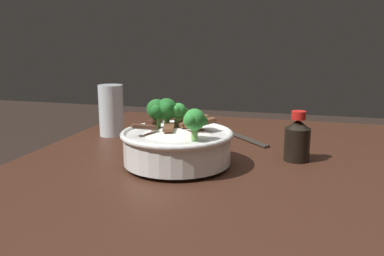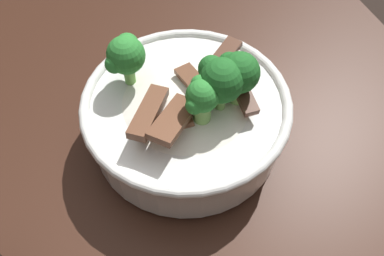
{
  "view_description": "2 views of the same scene",
  "coord_description": "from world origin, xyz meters",
  "px_view_note": "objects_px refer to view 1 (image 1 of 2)",
  "views": [
    {
      "loc": [
        0.78,
        0.16,
        1.06
      ],
      "look_at": [
        -0.07,
        -0.08,
        0.86
      ],
      "focal_mm": 38.35,
      "sensor_mm": 36.0,
      "label": 1
    },
    {
      "loc": [
        -0.28,
        -0.01,
        1.19
      ],
      "look_at": [
        -0.05,
        -0.09,
        0.85
      ],
      "focal_mm": 36.6,
      "sensor_mm": 36.0,
      "label": 2
    }
  ],
  "objects_px": {
    "rice_bowl": "(177,142)",
    "soy_sauce_bottle": "(297,139)",
    "drinking_glass": "(111,114)",
    "chopsticks_pair": "(241,137)"
  },
  "relations": [
    {
      "from": "rice_bowl",
      "to": "soy_sauce_bottle",
      "type": "relative_size",
      "value": 2.14
    },
    {
      "from": "rice_bowl",
      "to": "drinking_glass",
      "type": "distance_m",
      "value": 0.33
    },
    {
      "from": "drinking_glass",
      "to": "chopsticks_pair",
      "type": "distance_m",
      "value": 0.36
    },
    {
      "from": "drinking_glass",
      "to": "chopsticks_pair",
      "type": "relative_size",
      "value": 0.77
    },
    {
      "from": "chopsticks_pair",
      "to": "soy_sauce_bottle",
      "type": "relative_size",
      "value": 1.64
    },
    {
      "from": "chopsticks_pair",
      "to": "soy_sauce_bottle",
      "type": "bearing_deg",
      "value": 41.29
    },
    {
      "from": "rice_bowl",
      "to": "drinking_glass",
      "type": "height_order",
      "value": "same"
    },
    {
      "from": "chopsticks_pair",
      "to": "soy_sauce_bottle",
      "type": "distance_m",
      "value": 0.23
    },
    {
      "from": "chopsticks_pair",
      "to": "soy_sauce_bottle",
      "type": "height_order",
      "value": "soy_sauce_bottle"
    },
    {
      "from": "drinking_glass",
      "to": "soy_sauce_bottle",
      "type": "distance_m",
      "value": 0.51
    }
  ]
}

